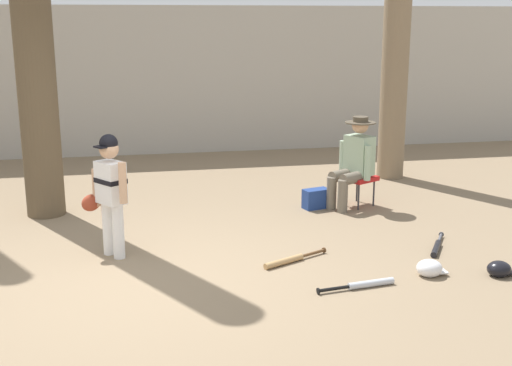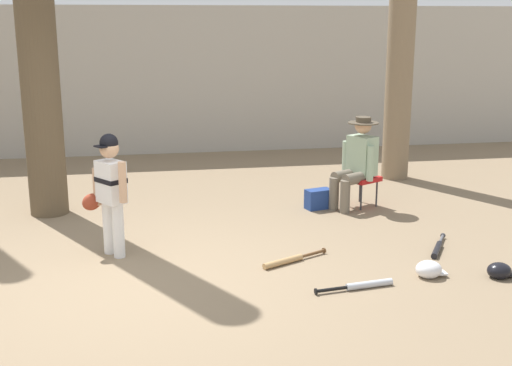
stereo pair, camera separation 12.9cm
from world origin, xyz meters
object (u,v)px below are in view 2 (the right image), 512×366
object	(u,v)px
tree_behind_spectator	(401,49)
young_ballplayer	(110,187)
folding_stool	(361,179)
handbag_beside_stool	(318,199)
seated_spectator	(357,160)
batting_helmet_white	(429,269)
bat_black_composite	(438,248)
bat_wood_tan	(288,260)
batting_helmet_black	(499,271)
bat_aluminum_silver	(363,285)

from	to	relation	value
tree_behind_spectator	young_ballplayer	world-z (taller)	tree_behind_spectator
folding_stool	handbag_beside_stool	world-z (taller)	folding_stool
young_ballplayer	seated_spectator	size ratio (longest dim) A/B	1.09
seated_spectator	batting_helmet_white	world-z (taller)	seated_spectator
tree_behind_spectator	folding_stool	bearing A→B (deg)	-125.83
tree_behind_spectator	folding_stool	distance (m)	2.44
tree_behind_spectator	bat_black_composite	xyz separation A→B (m)	(-0.82, -3.32, -1.96)
handbag_beside_stool	bat_wood_tan	xyz separation A→B (m)	(-0.84, -1.91, -0.10)
tree_behind_spectator	batting_helmet_white	bearing A→B (deg)	-107.01
handbag_beside_stool	bat_black_composite	distance (m)	2.01
seated_spectator	folding_stool	bearing A→B (deg)	28.30
tree_behind_spectator	handbag_beside_stool	world-z (taller)	tree_behind_spectator
tree_behind_spectator	batting_helmet_black	distance (m)	4.59
tree_behind_spectator	bat_wood_tan	distance (m)	4.65
seated_spectator	handbag_beside_stool	world-z (taller)	seated_spectator
seated_spectator	bat_wood_tan	world-z (taller)	seated_spectator
handbag_beside_stool	young_ballplayer	bearing A→B (deg)	-152.95
young_ballplayer	bat_black_composite	size ratio (longest dim) A/B	1.97
folding_stool	handbag_beside_stool	xyz separation A→B (m)	(-0.59, -0.02, -0.23)
tree_behind_spectator	handbag_beside_stool	xyz separation A→B (m)	(-1.65, -1.49, -1.86)
seated_spectator	batting_helmet_white	size ratio (longest dim) A/B	3.98
folding_stool	bat_aluminum_silver	world-z (taller)	folding_stool
bat_black_composite	folding_stool	bearing A→B (deg)	97.58
tree_behind_spectator	batting_helmet_white	distance (m)	4.60
young_ballplayer	bat_wood_tan	world-z (taller)	young_ballplayer
bat_aluminum_silver	bat_black_composite	bearing A→B (deg)	36.69
bat_wood_tan	batting_helmet_white	xyz separation A→B (m)	(1.27, -0.59, 0.04)
folding_stool	bat_wood_tan	size ratio (longest dim) A/B	0.72
bat_black_composite	batting_helmet_white	size ratio (longest dim) A/B	2.20
young_ballplayer	handbag_beside_stool	distance (m)	3.00
young_ballplayer	handbag_beside_stool	xyz separation A→B (m)	(2.61, 1.34, -0.61)
batting_helmet_black	folding_stool	bearing A→B (deg)	100.68
young_ballplayer	handbag_beside_stool	size ratio (longest dim) A/B	3.84
handbag_beside_stool	batting_helmet_black	world-z (taller)	handbag_beside_stool
folding_stool	bat_wood_tan	xyz separation A→B (m)	(-1.43, -1.93, -0.33)
seated_spectator	batting_helmet_white	distance (m)	2.54
bat_aluminum_silver	bat_black_composite	distance (m)	1.41
folding_stool	batting_helmet_black	distance (m)	2.73
bat_aluminum_silver	batting_helmet_black	bearing A→B (deg)	1.13
folding_stool	bat_aluminum_silver	bearing A→B (deg)	-108.16
handbag_beside_stool	batting_helmet_black	xyz separation A→B (m)	(1.09, -2.64, -0.06)
young_ballplayer	bat_wood_tan	distance (m)	1.99
tree_behind_spectator	batting_helmet_black	size ratio (longest dim) A/B	16.19
folding_stool	young_ballplayer	bearing A→B (deg)	-156.98
folding_stool	batting_helmet_black	world-z (taller)	folding_stool
folding_stool	batting_helmet_white	distance (m)	2.55
seated_spectator	bat_black_composite	size ratio (longest dim) A/B	1.81
tree_behind_spectator	bat_aluminum_silver	world-z (taller)	tree_behind_spectator
young_ballplayer	batting_helmet_black	size ratio (longest dim) A/B	4.68
seated_spectator	bat_aluminum_silver	xyz separation A→B (m)	(-0.80, -2.64, -0.61)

